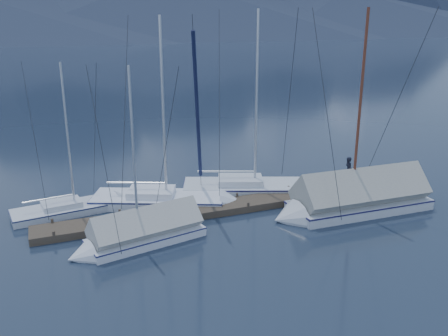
{
  "coord_description": "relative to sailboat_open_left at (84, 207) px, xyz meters",
  "views": [
    {
      "loc": [
        -8.02,
        -18.28,
        8.99
      ],
      "look_at": [
        0.0,
        2.0,
        2.2
      ],
      "focal_mm": 38.0,
      "sensor_mm": 36.0,
      "label": 1
    }
  ],
  "objects": [
    {
      "name": "sailboat_open_mid",
      "position": [
        4.53,
        -1.01,
        0.04
      ],
      "size": [
        7.92,
        5.03,
        10.18
      ],
      "color": "white",
      "rests_on": "ground"
    },
    {
      "name": "sailboat_open_right",
      "position": [
        9.52,
        -0.99,
        0.05
      ],
      "size": [
        8.23,
        4.96,
        10.52
      ],
      "color": "silver",
      "rests_on": "ground"
    },
    {
      "name": "mooring_posts",
      "position": [
        5.97,
        -2.62,
        0.21
      ],
      "size": [
        15.12,
        1.52,
        0.35
      ],
      "color": "#382D23",
      "rests_on": "ground"
    },
    {
      "name": "sailboat_covered_far",
      "position": [
        1.66,
        -4.74,
        0.26
      ],
      "size": [
        6.03,
        2.9,
        8.13
      ],
      "color": "white",
      "rests_on": "ground"
    },
    {
      "name": "ground",
      "position": [
        6.47,
        -4.62,
        -0.14
      ],
      "size": [
        1000.0,
        1000.0,
        0.0
      ],
      "primitive_type": "plane",
      "color": "black",
      "rests_on": "ground"
    },
    {
      "name": "sailboat_covered_near",
      "position": [
        12.1,
        -5.03,
        0.39
      ],
      "size": [
        8.23,
        3.53,
        10.62
      ],
      "color": "silver",
      "rests_on": "ground"
    },
    {
      "name": "person",
      "position": [
        13.96,
        -2.33,
        0.97
      ],
      "size": [
        0.45,
        0.61,
        1.54
      ],
      "primitive_type": "imported",
      "rotation": [
        0.0,
        0.0,
        1.41
      ],
      "color": "black",
      "rests_on": "dock"
    },
    {
      "name": "sailboat_open_left",
      "position": [
        0.0,
        0.0,
        0.0
      ],
      "size": [
        6.19,
        2.71,
        7.95
      ],
      "color": "silver",
      "rests_on": "ground"
    },
    {
      "name": "dock",
      "position": [
        6.47,
        -2.62,
        -0.03
      ],
      "size": [
        18.0,
        1.5,
        0.54
      ],
      "color": "#382D23",
      "rests_on": "ground"
    }
  ]
}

